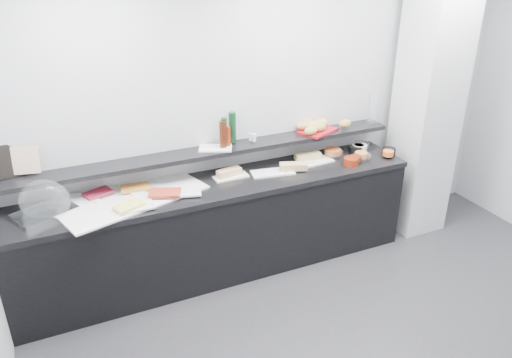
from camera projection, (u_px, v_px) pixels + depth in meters
name	position (u px, v px, depth m)	size (l,w,h in m)	color
back_wall	(276.00, 114.00, 4.65)	(5.00, 0.02, 2.70)	#B1B4B9
column	(428.00, 104.00, 4.92)	(0.50, 0.50, 2.70)	silver
buffet_cabinet	(220.00, 230.00, 4.54)	(3.60, 0.60, 0.85)	black
counter_top	(218.00, 186.00, 4.34)	(3.62, 0.62, 0.05)	black
wall_shelf	(210.00, 152.00, 4.38)	(3.60, 0.25, 0.04)	black
cloche_base	(45.00, 213.00, 3.82)	(0.43, 0.29, 0.04)	silver
cloche_dome	(45.00, 201.00, 3.77)	(0.38, 0.25, 0.34)	white
linen_runner	(131.00, 197.00, 4.08)	(1.19, 0.56, 0.01)	white
platter_meat_a	(82.00, 198.00, 4.03)	(0.27, 0.18, 0.01)	white
food_meat_a	(98.00, 193.00, 4.07)	(0.22, 0.14, 0.02)	maroon
platter_salmon	(143.00, 187.00, 4.21)	(0.28, 0.18, 0.01)	white
food_salmon	(135.00, 187.00, 4.16)	(0.23, 0.15, 0.02)	#C57728
platter_cheese	(135.00, 206.00, 3.91)	(0.28, 0.19, 0.01)	white
food_cheese	(129.00, 206.00, 3.88)	(0.22, 0.14, 0.02)	#F4D45F
platter_meat_b	(185.00, 192.00, 4.13)	(0.27, 0.18, 0.01)	white
food_meat_b	(165.00, 193.00, 4.08)	(0.25, 0.16, 0.02)	maroon
sandwich_plate_left	(231.00, 177.00, 4.43)	(0.31, 0.13, 0.01)	white
sandwich_food_left	(229.00, 172.00, 4.43)	(0.22, 0.09, 0.06)	tan
tongs_left	(225.00, 177.00, 4.41)	(0.01, 0.01, 0.16)	silver
sandwich_plate_mid	(273.00, 172.00, 4.51)	(0.39, 0.17, 0.01)	white
sandwich_food_mid	(294.00, 166.00, 4.54)	(0.25, 0.10, 0.06)	tan
tongs_mid	(289.00, 171.00, 4.52)	(0.01, 0.01, 0.16)	silver
sandwich_plate_right	(313.00, 162.00, 4.73)	(0.39, 0.17, 0.01)	white
sandwich_food_right	(308.00, 156.00, 4.76)	(0.25, 0.10, 0.06)	tan
tongs_right	(308.00, 163.00, 4.69)	(0.01, 0.01, 0.16)	#BBBEC2
bowl_glass_fruit	(334.00, 154.00, 4.84)	(0.17, 0.17, 0.07)	white
fill_glass_fruit	(333.00, 152.00, 4.86)	(0.16, 0.16, 0.05)	#CB521B
bowl_black_jam	(355.00, 150.00, 4.94)	(0.13, 0.13, 0.07)	black
fill_black_jam	(359.00, 147.00, 4.96)	(0.10, 0.10, 0.05)	#5B0D10
bowl_glass_cream	(361.00, 146.00, 5.02)	(0.17, 0.17, 0.07)	silver
fill_glass_cream	(359.00, 147.00, 4.97)	(0.15, 0.15, 0.05)	white
bowl_red_jam	(351.00, 161.00, 4.67)	(0.14, 0.14, 0.07)	maroon
fill_red_jam	(356.00, 158.00, 4.71)	(0.11, 0.11, 0.05)	#571D0C
bowl_glass_salmon	(362.00, 157.00, 4.76)	(0.16, 0.16, 0.07)	white
fill_glass_salmon	(361.00, 155.00, 4.79)	(0.12, 0.12, 0.05)	orange
bowl_black_fruit	(389.00, 152.00, 4.89)	(0.13, 0.13, 0.07)	black
fill_black_fruit	(388.00, 153.00, 4.82)	(0.11, 0.11, 0.05)	orange
framed_print	(9.00, 161.00, 3.81)	(0.22, 0.02, 0.26)	black
print_art	(26.00, 160.00, 3.83)	(0.20, 0.00, 0.22)	#CCA393
condiment_tray	(215.00, 148.00, 4.39)	(0.28, 0.18, 0.01)	white
bottle_green_a	(224.00, 132.00, 4.36)	(0.05, 0.05, 0.26)	#0F3710
bottle_brown	(223.00, 134.00, 4.34)	(0.06, 0.06, 0.24)	#3D160B
bottle_green_b	(232.00, 127.00, 4.44)	(0.06, 0.06, 0.28)	black
bottle_hot	(228.00, 136.00, 4.38)	(0.04, 0.04, 0.18)	#AC210C
shaker_salt	(251.00, 137.00, 4.52)	(0.03, 0.03, 0.07)	silver
shaker_pepper	(254.00, 138.00, 4.50)	(0.03, 0.03, 0.07)	silver
bread_tray	(317.00, 131.00, 4.78)	(0.36, 0.25, 0.02)	#A71218
bread_roll_nw	(303.00, 125.00, 4.76)	(0.15, 0.10, 0.08)	#BA8147
bread_roll_n	(308.00, 123.00, 4.82)	(0.12, 0.08, 0.08)	#B67445
bread_roll_ne	(321.00, 123.00, 4.83)	(0.16, 0.10, 0.08)	tan
bread_roll_sw	(311.00, 130.00, 4.63)	(0.14, 0.09, 0.08)	#B89746
bread_roll_s	(320.00, 127.00, 4.72)	(0.14, 0.09, 0.08)	#AA8841
bread_roll_se	(345.00, 124.00, 4.81)	(0.14, 0.09, 0.08)	#AD7F42
bread_roll_midw	(313.00, 126.00, 4.75)	(0.15, 0.10, 0.08)	tan
bread_roll_mide	(314.00, 125.00, 4.77)	(0.16, 0.10, 0.08)	tan
carafe	(373.00, 110.00, 4.92)	(0.10, 0.10, 0.30)	white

